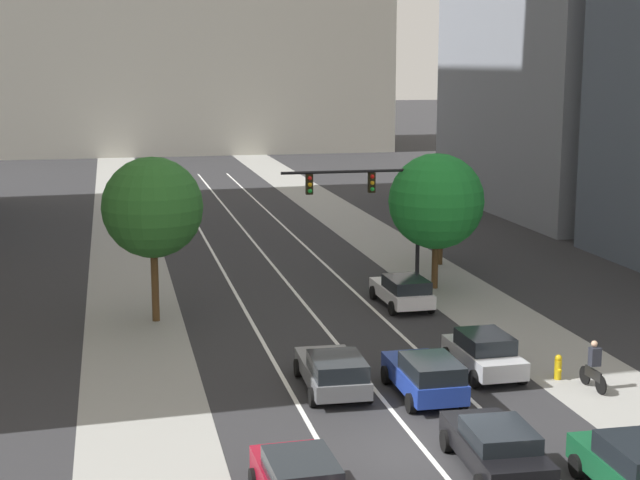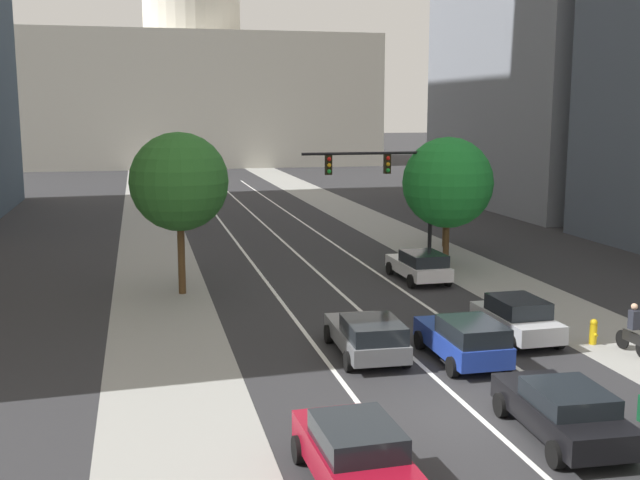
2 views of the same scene
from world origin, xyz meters
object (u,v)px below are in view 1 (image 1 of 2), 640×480
at_px(capitol_building, 173,50).
at_px(car_black, 496,446).
at_px(car_blue, 426,375).
at_px(car_silver, 484,353).
at_px(traffic_signal_mast, 376,199).
at_px(car_white, 403,291).
at_px(street_tree_mid_left, 153,208).
at_px(cyclist, 594,366).
at_px(street_tree_near_right, 436,201).
at_px(fire_hydrant, 558,367).
at_px(street_tree_mid_right, 441,190).
at_px(car_gray, 333,371).
at_px(car_green, 636,469).

xyz_separation_m(capitol_building, car_black, (1.42, -102.63, -11.68)).
height_order(car_blue, car_silver, car_blue).
height_order(car_silver, traffic_signal_mast, traffic_signal_mast).
height_order(car_white, street_tree_mid_left, street_tree_mid_left).
xyz_separation_m(cyclist, street_tree_near_right, (-0.38, 15.25, 3.48)).
distance_m(fire_hydrant, street_tree_mid_right, 19.78).
relative_size(car_black, car_blue, 1.08).
bearing_deg(car_gray, traffic_signal_mast, -19.18).
bearing_deg(traffic_signal_mast, street_tree_near_right, 0.27).
bearing_deg(car_white, capitol_building, 2.02).
height_order(capitol_building, car_gray, capitol_building).
bearing_deg(car_gray, car_blue, -111.48).
distance_m(capitol_building, cyclist, 98.06).
xyz_separation_m(car_blue, cyclist, (5.86, -0.42, 0.05)).
bearing_deg(car_black, traffic_signal_mast, -3.85).
distance_m(car_silver, fire_hydrant, 2.61).
bearing_deg(car_gray, street_tree_mid_right, -26.95).
relative_size(car_gray, car_green, 1.06).
bearing_deg(street_tree_mid_right, car_gray, -119.01).
distance_m(car_black, street_tree_mid_right, 27.35).
height_order(cyclist, street_tree_mid_right, street_tree_mid_right).
xyz_separation_m(car_green, street_tree_near_right, (2.64, 23.09, 3.51)).
height_order(car_blue, fire_hydrant, car_blue).
bearing_deg(car_white, car_gray, 150.43).
height_order(cyclist, street_tree_near_right, street_tree_near_right).
distance_m(car_white, traffic_signal_mast, 4.95).
height_order(car_black, cyclist, cyclist).
relative_size(car_black, car_green, 1.06).
bearing_deg(cyclist, car_black, 130.96).
distance_m(car_blue, street_tree_mid_left, 14.89).
height_order(car_black, traffic_signal_mast, traffic_signal_mast).
relative_size(car_white, fire_hydrant, 4.83).
bearing_deg(street_tree_mid_right, street_tree_mid_left, -152.02).
distance_m(car_green, street_tree_near_right, 23.50).
relative_size(car_white, street_tree_mid_right, 0.78).
bearing_deg(street_tree_mid_right, fire_hydrant, -97.20).
relative_size(car_white, street_tree_mid_left, 0.62).
bearing_deg(car_silver, cyclist, -128.71).
xyz_separation_m(car_silver, fire_hydrant, (2.33, -1.14, -0.33)).
distance_m(fire_hydrant, street_tree_mid_left, 17.84).
bearing_deg(street_tree_near_right, car_gray, -121.51).
bearing_deg(traffic_signal_mast, cyclist, -77.29).
distance_m(car_green, car_blue, 8.73).
height_order(car_gray, street_tree_near_right, street_tree_near_right).
distance_m(fire_hydrant, cyclist, 1.47).
bearing_deg(street_tree_mid_right, car_green, -99.53).
relative_size(fire_hydrant, cyclist, 0.53).
xyz_separation_m(car_gray, street_tree_mid_left, (-5.40, 10.43, 4.20)).
relative_size(car_gray, street_tree_mid_left, 0.64).
height_order(car_black, street_tree_near_right, street_tree_near_right).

